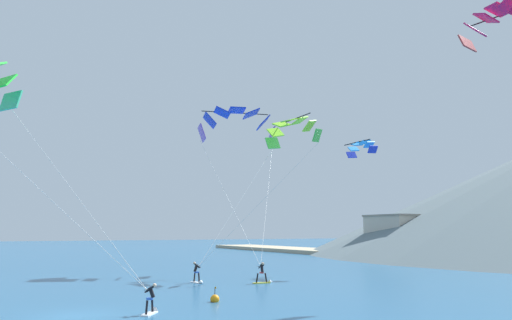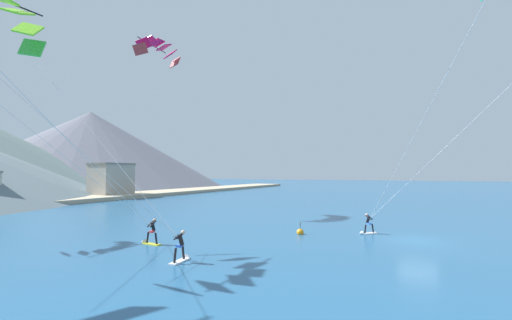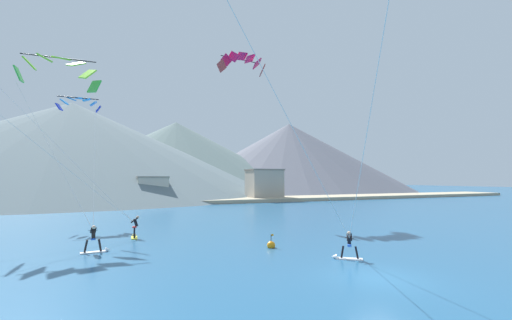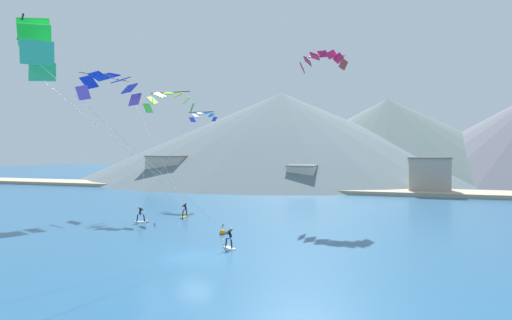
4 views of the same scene
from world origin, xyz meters
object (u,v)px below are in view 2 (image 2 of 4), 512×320
Objects in this scene: kitesurfer_near_trail at (150,236)px; parafoil_kite_distant_low_drift at (157,49)px; kitesurfer_mid_center at (367,228)px; race_marker_buoy at (300,232)px; kitesurfer_near_lead at (182,251)px.

kitesurfer_near_trail is 26.90m from parafoil_kite_distant_low_drift.
parafoil_kite_distant_low_drift reaches higher than kitesurfer_mid_center.
kitesurfer_near_trail is 1.75× the size of race_marker_buoy.
parafoil_kite_distant_low_drift is (13.93, 12.35, 19.42)m from kitesurfer_near_trail.
race_marker_buoy is at bearing -44.59° from kitesurfer_near_trail.
kitesurfer_mid_center is (10.45, -12.54, -0.10)m from kitesurfer_near_trail.
race_marker_buoy is (8.01, -7.90, -0.39)m from kitesurfer_near_trail.
kitesurfer_near_lead is 1.10× the size of kitesurfer_mid_center.
kitesurfer_mid_center reaches higher than race_marker_buoy.
kitesurfer_near_trail is 0.28× the size of parafoil_kite_distant_low_drift.
kitesurfer_near_lead is 1.01× the size of kitesurfer_near_trail.
kitesurfer_near_trail is at bearing -138.45° from parafoil_kite_distant_low_drift.
parafoil_kite_distant_low_drift is at bearing 82.05° from kitesurfer_mid_center.
kitesurfer_near_trail is at bearing 129.81° from kitesurfer_mid_center.
kitesurfer_mid_center is 5.26m from race_marker_buoy.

